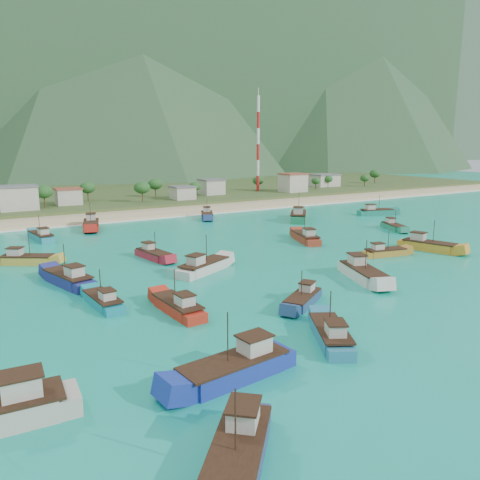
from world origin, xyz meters
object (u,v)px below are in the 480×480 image
boat_18 (204,268)px  boat_15 (376,212)px  boat_5 (41,237)px  boat_6 (393,227)px  boat_30 (91,225)px  boat_9 (385,253)px  boat_12 (207,216)px  boat_20 (26,260)px  boat_22 (428,246)px  boat_25 (69,280)px  boat_24 (236,369)px  boat_2 (303,300)px  boat_16 (362,274)px  boat_26 (331,336)px  boat_4 (238,456)px  boat_10 (306,238)px  boat_29 (103,302)px  radio_tower (258,144)px  boat_7 (153,255)px  boat_11 (298,217)px  boat_1 (178,308)px

boat_18 → boat_15: bearing=85.7°
boat_5 → boat_18: (18.95, -43.04, 0.13)m
boat_6 → boat_30: boat_30 is taller
boat_5 → boat_9: size_ratio=1.13×
boat_15 → boat_18: 80.40m
boat_12 → boat_20: (-52.19, -30.03, -0.04)m
boat_22 → boat_25: boat_22 is taller
boat_24 → boat_2: bearing=-61.3°
boat_16 → boat_26: boat_16 is taller
boat_4 → boat_15: (94.37, 75.08, -0.01)m
boat_22 → boat_10: bearing=-68.4°
boat_2 → boat_6: size_ratio=0.93×
boat_12 → boat_29: 75.62m
boat_9 → boat_26: boat_26 is taller
boat_9 → boat_29: size_ratio=1.00×
boat_12 → boat_22: bearing=132.6°
boat_5 → boat_22: size_ratio=0.88×
boat_15 → boat_29: size_ratio=1.24×
boat_15 → boat_29: bearing=-49.0°
boat_6 → boat_22: boat_22 is taller
boat_24 → boat_26: bearing=-89.7°
boat_15 → boat_26: (-75.28, -63.09, -0.10)m
boat_4 → boat_20: size_ratio=1.04×
boat_26 → boat_9: bearing=63.3°
boat_5 → boat_18: size_ratio=0.90×
radio_tower → boat_12: size_ratio=3.62×
boat_22 → boat_20: bearing=-40.3°
boat_2 → boat_18: (-4.18, 21.28, 0.26)m
boat_10 → boat_12: size_ratio=1.07×
boat_5 → boat_25: boat_25 is taller
boat_24 → boat_30: bearing=-11.9°
boat_26 → boat_12: bearing=100.3°
boat_20 → boat_25: bearing=45.2°
radio_tower → boat_12: 69.35m
boat_29 → boat_12: bearing=47.4°
boat_9 → boat_12: size_ratio=0.86×
boat_22 → boat_29: boat_22 is taller
boat_15 → boat_30: boat_30 is taller
boat_7 → boat_20: bearing=-29.9°
boat_25 → boat_9: bearing=-26.9°
boat_24 → boat_12: bearing=-32.2°
boat_4 → boat_7: (16.32, 58.02, -0.16)m
boat_9 → boat_22: size_ratio=0.78×
boat_15 → boat_20: (-99.14, -8.98, -0.10)m
boat_16 → boat_4: bearing=54.7°
boat_18 → boat_20: bearing=-157.7°
boat_11 → boat_30: (-53.45, 16.90, -0.16)m
boat_1 → boat_18: 19.34m
boat_11 → boat_25: boat_11 is taller
boat_2 → boat_10: size_ratio=0.79×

